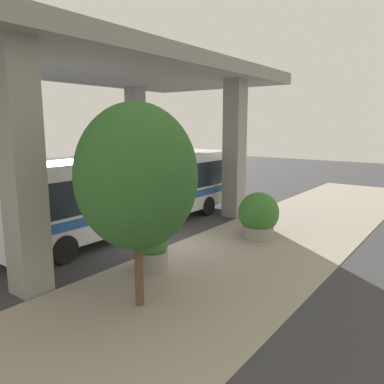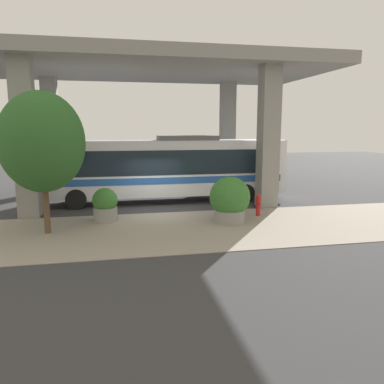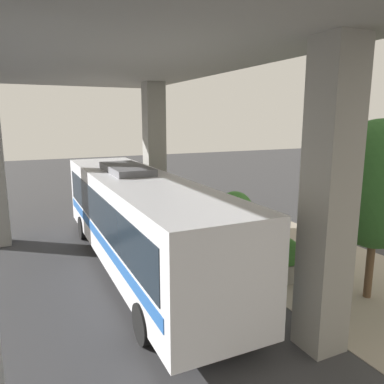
{
  "view_description": "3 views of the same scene",
  "coord_description": "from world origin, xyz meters",
  "px_view_note": "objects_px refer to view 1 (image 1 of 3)",
  "views": [
    {
      "loc": [
        -9.18,
        10.93,
        4.69
      ],
      "look_at": [
        0.28,
        -1.73,
        1.85
      ],
      "focal_mm": 35.0,
      "sensor_mm": 36.0,
      "label": 1
    },
    {
      "loc": [
        -17.03,
        1.76,
        3.91
      ],
      "look_at": [
        0.19,
        -1.72,
        0.92
      ],
      "focal_mm": 35.0,
      "sensor_mm": 36.0,
      "label": 2
    },
    {
      "loc": [
        6.56,
        11.54,
        5.27
      ],
      "look_at": [
        0.78,
        -0.76,
        2.57
      ],
      "focal_mm": 35.0,
      "sensor_mm": 36.0,
      "label": 3
    }
  ],
  "objects_px": {
    "bus": "(132,187)",
    "planter_front": "(152,248)",
    "street_tree_near": "(137,177)",
    "planter_middle": "(258,216)",
    "fire_hydrant": "(257,216)"
  },
  "relations": [
    {
      "from": "bus",
      "to": "planter_front",
      "type": "height_order",
      "value": "bus"
    },
    {
      "from": "street_tree_near",
      "to": "planter_middle",
      "type": "bearing_deg",
      "value": -88.27
    },
    {
      "from": "fire_hydrant",
      "to": "planter_middle",
      "type": "xyz_separation_m",
      "value": [
        -0.88,
        1.61,
        0.45
      ]
    },
    {
      "from": "fire_hydrant",
      "to": "planter_middle",
      "type": "distance_m",
      "value": 1.89
    },
    {
      "from": "bus",
      "to": "fire_hydrant",
      "type": "relative_size",
      "value": 12.53
    },
    {
      "from": "bus",
      "to": "planter_front",
      "type": "bearing_deg",
      "value": 142.87
    },
    {
      "from": "planter_front",
      "to": "planter_middle",
      "type": "distance_m",
      "value": 5.26
    },
    {
      "from": "fire_hydrant",
      "to": "bus",
      "type": "bearing_deg",
      "value": 40.0
    },
    {
      "from": "fire_hydrant",
      "to": "planter_front",
      "type": "xyz_separation_m",
      "value": [
        0.37,
        6.72,
        0.19
      ]
    },
    {
      "from": "bus",
      "to": "planter_middle",
      "type": "distance_m",
      "value": 5.74
    },
    {
      "from": "fire_hydrant",
      "to": "street_tree_near",
      "type": "xyz_separation_m",
      "value": [
        -1.1,
        8.81,
        2.9
      ]
    },
    {
      "from": "bus",
      "to": "fire_hydrant",
      "type": "xyz_separation_m",
      "value": [
        -4.39,
        -3.68,
        -1.4
      ]
    },
    {
      "from": "fire_hydrant",
      "to": "planter_front",
      "type": "distance_m",
      "value": 6.73
    },
    {
      "from": "bus",
      "to": "street_tree_near",
      "type": "distance_m",
      "value": 7.66
    },
    {
      "from": "bus",
      "to": "fire_hydrant",
      "type": "distance_m",
      "value": 5.89
    }
  ]
}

